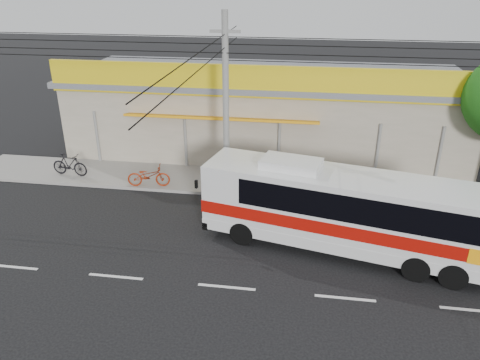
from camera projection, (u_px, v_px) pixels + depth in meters
The scene contains 8 objects.
ground at pixel (238, 248), 18.32m from camera, with size 120.00×120.00×0.00m, color black.
sidewalk at pixel (256, 183), 23.69m from camera, with size 30.00×3.20×0.15m, color gray.
lane_markings at pixel (227, 287), 16.07m from camera, with size 50.00×0.12×0.01m, color silver, non-canonical shape.
storefront_building at pixel (267, 110), 27.76m from camera, with size 22.60×9.20×5.70m.
coach_bus at pixel (354, 209), 17.39m from camera, with size 11.41×4.79×3.44m.
motorbike_red at pixel (149, 176), 22.96m from camera, with size 0.73×2.09×1.10m, color maroon.
motorbike_dark at pixel (70, 165), 24.17m from camera, with size 0.56×1.97×1.19m, color black.
utility_pole at pixel (225, 47), 19.36m from camera, with size 34.00×14.00×8.50m.
Camera 1 is at (2.41, -15.39, 9.99)m, focal length 35.00 mm.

